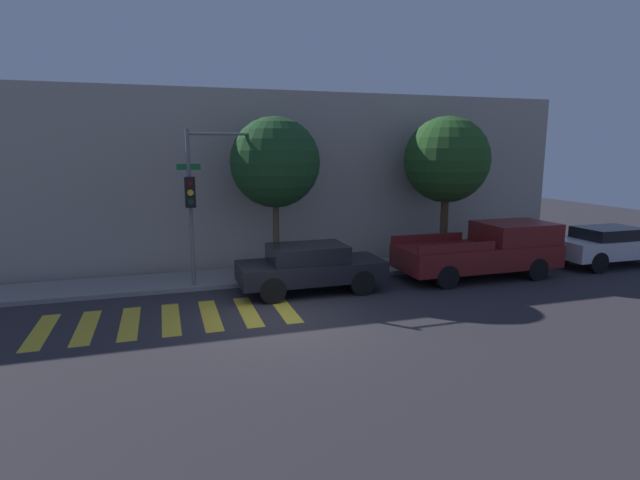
{
  "coord_description": "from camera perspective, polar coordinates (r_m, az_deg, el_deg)",
  "views": [
    {
      "loc": [
        -2.79,
        -12.05,
        4.3
      ],
      "look_at": [
        1.69,
        2.1,
        1.6
      ],
      "focal_mm": 28.0,
      "sensor_mm": 36.0,
      "label": 1
    }
  ],
  "objects": [
    {
      "name": "sedan_middle",
      "position": [
        21.51,
        30.16,
        -0.47
      ],
      "size": [
        4.31,
        1.82,
        1.46
      ],
      "color": "silver",
      "rests_on": "ground"
    },
    {
      "name": "ground_plane",
      "position": [
        13.1,
        -4.33,
        -8.89
      ],
      "size": [
        60.0,
        60.0,
        0.0
      ],
      "primitive_type": "plane",
      "color": "#2D2B30"
    },
    {
      "name": "building_row",
      "position": [
        21.01,
        -9.99,
        7.12
      ],
      "size": [
        26.0,
        6.0,
        6.37
      ],
      "primitive_type": "cube",
      "color": "#A89E8E",
      "rests_on": "ground"
    },
    {
      "name": "tree_near_corner",
      "position": [
        16.51,
        -5.16,
        8.8
      ],
      "size": [
        2.95,
        2.95,
        5.36
      ],
      "color": "brown",
      "rests_on": "ground"
    },
    {
      "name": "sidewalk",
      "position": [
        17.09,
        -7.64,
        -4.11
      ],
      "size": [
        26.0,
        2.15,
        0.14
      ],
      "primitive_type": "cube",
      "color": "gray",
      "rests_on": "ground"
    },
    {
      "name": "tree_midblock",
      "position": [
        18.94,
        14.29,
        8.84
      ],
      "size": [
        3.12,
        3.12,
        5.5
      ],
      "color": "#4C3823",
      "rests_on": "ground"
    },
    {
      "name": "pickup_truck",
      "position": [
        17.9,
        18.47,
        -1.06
      ],
      "size": [
        5.49,
        2.14,
        1.83
      ],
      "color": "maroon",
      "rests_on": "ground"
    },
    {
      "name": "sedan_near_corner",
      "position": [
        15.16,
        -1.14,
        -3.07
      ],
      "size": [
        4.41,
        1.79,
        1.47
      ],
      "color": "black",
      "rests_on": "ground"
    },
    {
      "name": "crosswalk",
      "position": [
        13.55,
        -16.68,
        -8.63
      ],
      "size": [
        6.43,
        2.6,
        0.0
      ],
      "color": "gold",
      "rests_on": "ground"
    },
    {
      "name": "traffic_light_pole",
      "position": [
        15.5,
        -12.85,
        6.44
      ],
      "size": [
        2.54,
        0.56,
        4.91
      ],
      "color": "slate",
      "rests_on": "ground"
    }
  ]
}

